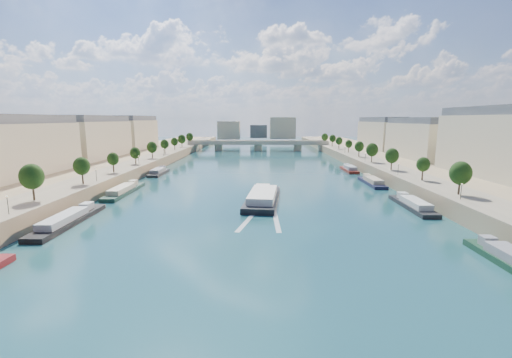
{
  "coord_description": "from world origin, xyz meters",
  "views": [
    {
      "loc": [
        1.37,
        -40.36,
        25.33
      ],
      "look_at": [
        0.09,
        75.15,
        5.0
      ],
      "focal_mm": 24.0,
      "sensor_mm": 36.0,
      "label": 1
    }
  ],
  "objects": [
    {
      "name": "pave_right",
      "position": [
        57.0,
        100.0,
        5.05
      ],
      "size": [
        14.0,
        520.0,
        0.1
      ],
      "primitive_type": "cube",
      "color": "gray",
      "rests_on": "quay_right"
    },
    {
      "name": "moored_barges_left",
      "position": [
        -45.5,
        42.52,
        0.84
      ],
      "size": [
        5.0,
        159.78,
        3.6
      ],
      "color": "#182035",
      "rests_on": "ground"
    },
    {
      "name": "trees_left",
      "position": [
        -55.0,
        102.0,
        10.48
      ],
      "size": [
        4.8,
        268.8,
        8.26
      ],
      "color": "#382B1E",
      "rests_on": "ground"
    },
    {
      "name": "pave_left",
      "position": [
        -57.0,
        100.0,
        5.05
      ],
      "size": [
        14.0,
        520.0,
        0.1
      ],
      "primitive_type": "cube",
      "color": "gray",
      "rests_on": "quay_left"
    },
    {
      "name": "bridge",
      "position": [
        0.0,
        236.09,
        5.08
      ],
      "size": [
        112.0,
        12.0,
        8.15
      ],
      "color": "#C1B79E",
      "rests_on": "ground"
    },
    {
      "name": "tour_barge",
      "position": [
        2.3,
        62.88,
        1.29
      ],
      "size": [
        12.4,
        32.85,
        4.35
      ],
      "rotation": [
        0.0,
        0.0,
        -0.1
      ],
      "color": "black",
      "rests_on": "ground"
    },
    {
      "name": "quay_right",
      "position": [
        72.0,
        100.0,
        2.5
      ],
      "size": [
        44.0,
        520.0,
        5.0
      ],
      "primitive_type": "cube",
      "color": "#9E8460",
      "rests_on": "ground"
    },
    {
      "name": "ground",
      "position": [
        0.0,
        100.0,
        0.0
      ],
      "size": [
        700.0,
        700.0,
        0.0
      ],
      "primitive_type": "plane",
      "color": "#0D3239",
      "rests_on": "ground"
    },
    {
      "name": "lamps_right",
      "position": [
        52.5,
        105.0,
        7.78
      ],
      "size": [
        0.36,
        200.36,
        4.28
      ],
      "color": "black",
      "rests_on": "ground"
    },
    {
      "name": "buildings_right",
      "position": [
        85.0,
        112.0,
        16.45
      ],
      "size": [
        16.0,
        226.0,
        23.2
      ],
      "color": "beige",
      "rests_on": "ground"
    },
    {
      "name": "moored_barges_right",
      "position": [
        45.5,
        53.28,
        0.84
      ],
      "size": [
        5.0,
        164.05,
        3.6
      ],
      "color": "black",
      "rests_on": "ground"
    },
    {
      "name": "skyline",
      "position": [
        3.19,
        319.52,
        14.66
      ],
      "size": [
        79.0,
        42.0,
        22.0
      ],
      "color": "beige",
      "rests_on": "ground"
    },
    {
      "name": "lamps_left",
      "position": [
        -52.5,
        90.0,
        7.78
      ],
      "size": [
        0.36,
        200.36,
        4.28
      ],
      "color": "black",
      "rests_on": "ground"
    },
    {
      "name": "wake",
      "position": [
        2.3,
        46.39,
        0.02
      ],
      "size": [
        10.74,
        26.02,
        0.04
      ],
      "color": "silver",
      "rests_on": "ground"
    },
    {
      "name": "buildings_left",
      "position": [
        -85.0,
        112.0,
        16.45
      ],
      "size": [
        16.0,
        226.0,
        23.2
      ],
      "color": "beige",
      "rests_on": "ground"
    },
    {
      "name": "trees_right",
      "position": [
        55.0,
        110.0,
        10.48
      ],
      "size": [
        4.8,
        268.8,
        8.26
      ],
      "color": "#382B1E",
      "rests_on": "ground"
    },
    {
      "name": "quay_left",
      "position": [
        -72.0,
        100.0,
        2.5
      ],
      "size": [
        44.0,
        520.0,
        5.0
      ],
      "primitive_type": "cube",
      "color": "#9E8460",
      "rests_on": "ground"
    }
  ]
}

